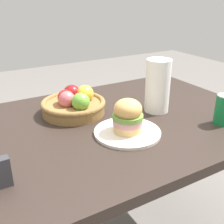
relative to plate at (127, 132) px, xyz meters
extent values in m
cube|color=#2D231E|center=(-0.02, 0.13, -0.03)|extent=(1.40, 0.90, 0.04)
cylinder|color=#2D231E|center=(0.60, 0.50, -0.40)|extent=(0.07, 0.07, 0.71)
cylinder|color=silver|center=(0.00, 0.00, 0.00)|extent=(0.26, 0.26, 0.01)
cylinder|color=#E5BC75|center=(0.00, 0.00, 0.02)|extent=(0.11, 0.11, 0.03)
cylinder|color=pink|center=(0.00, 0.00, 0.05)|extent=(0.11, 0.11, 0.02)
cylinder|color=olive|center=(0.00, 0.00, 0.07)|extent=(0.12, 0.12, 0.02)
ellipsoid|color=#EAAD5D|center=(0.00, 0.00, 0.10)|extent=(0.11, 0.11, 0.08)
cylinder|color=#147238|center=(0.39, -0.12, 0.05)|extent=(0.07, 0.07, 0.12)
cylinder|color=olive|center=(-0.10, 0.29, 0.02)|extent=(0.28, 0.28, 0.05)
torus|color=olive|center=(-0.10, 0.29, 0.04)|extent=(0.29, 0.29, 0.02)
sphere|color=gold|center=(-0.04, 0.30, 0.07)|extent=(0.08, 0.08, 0.08)
sphere|color=maroon|center=(-0.09, 0.33, 0.07)|extent=(0.08, 0.08, 0.08)
sphere|color=red|center=(-0.13, 0.30, 0.07)|extent=(0.07, 0.07, 0.07)
sphere|color=#D16066|center=(-0.14, 0.28, 0.07)|extent=(0.07, 0.07, 0.07)
sphere|color=#6BAD38|center=(-0.10, 0.22, 0.07)|extent=(0.08, 0.08, 0.08)
cylinder|color=white|center=(0.24, 0.12, 0.11)|extent=(0.11, 0.11, 0.24)
cube|color=#333338|center=(-0.48, -0.09, 0.04)|extent=(0.06, 0.03, 0.09)
camera|label=1|loc=(-0.53, -0.80, 0.50)|focal=44.57mm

